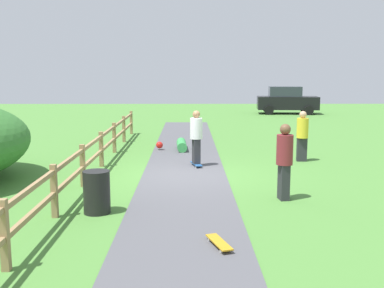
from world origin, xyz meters
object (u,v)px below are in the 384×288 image
Objects in this scene: bystander_maroon at (284,158)px; skater_riding at (196,135)px; skater_fallen at (180,145)px; bystander_yellow at (302,134)px; trash_bin at (97,192)px; skateboard_loose at (219,242)px; parked_car_black at (287,100)px.

skater_riding is at bearing 117.22° from bystander_maroon.
bystander_maroon is at bearing -62.78° from skater_riding.
skater_fallen is at bearing 100.46° from skater_riding.
bystander_maroon is 4.93m from bystander_yellow.
trash_bin is 1.09× the size of skateboard_loose.
skater_fallen reaches higher than skateboard_loose.
skater_fallen is 16.99m from parked_car_black.
bystander_maroon is (2.53, -6.91, 0.78)m from skater_fallen.
parked_car_black is (6.69, 18.44, -0.03)m from skater_riding.
skateboard_loose is at bearing -119.67° from bystander_maroon.
trash_bin is at bearing -110.85° from parked_car_black.
skater_riding is at bearing -79.54° from skater_fallen.
skater_riding is 1.04× the size of bystander_yellow.
bystander_maroon is 0.41× the size of parked_car_black.
skater_riding is 2.11× the size of skateboard_loose.
skater_riding is (2.16, 4.81, 0.54)m from trash_bin.
skateboard_loose is at bearing -104.28° from parked_car_black.
skateboard_loose is at bearing -85.12° from skater_fallen.
bystander_yellow is at bearing -100.25° from parked_car_black.
bystander_yellow is at bearing 45.03° from trash_bin.
parked_car_black reaches higher than skater_riding.
bystander_yellow is at bearing 13.91° from skater_riding.
skateboard_loose is 0.49× the size of bystander_yellow.
bystander_maroon is (1.96, -3.81, -0.01)m from skater_riding.
trash_bin is 5.31m from skater_riding.
parked_car_black is at bearing 78.00° from bystander_maroon.
skater_riding is at bearing -166.09° from bystander_yellow.
skater_riding reaches higher than trash_bin.
parked_car_black is at bearing 64.66° from skater_fallen.
parked_car_black is (6.42, 25.22, 0.87)m from skateboard_loose.
skateboard_loose is 8.35m from bystander_yellow.
skateboard_loose is at bearing -87.70° from skater_riding.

